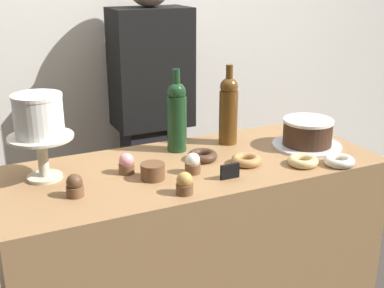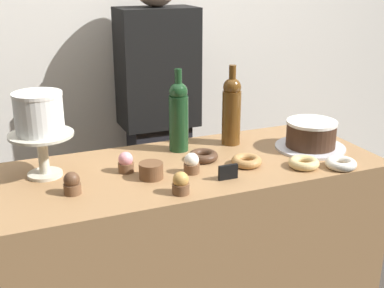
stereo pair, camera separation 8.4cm
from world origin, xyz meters
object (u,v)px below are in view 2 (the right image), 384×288
Objects in this scene: wine_bottle_amber at (232,110)px; wine_bottle_green at (179,115)px; cupcake_strawberry at (126,163)px; donut_maple at (247,161)px; cupcake_chocolate at (72,184)px; donut_glazed at (304,163)px; cupcake_caramel at (181,183)px; cookie_stack at (151,171)px; white_layer_cake at (39,113)px; cupcake_vanilla at (192,164)px; barista_figure at (159,126)px; cake_stand_pedestal at (42,147)px; donut_sugar at (341,164)px; chocolate_round_cake at (311,134)px; donut_chocolate at (203,156)px; price_sign_chalkboard at (228,172)px.

wine_bottle_amber is 0.23m from wine_bottle_green.
cupcake_strawberry is 0.66× the size of donut_maple.
cupcake_chocolate is at bearing -160.55° from wine_bottle_amber.
cupcake_chocolate is 0.63m from donut_maple.
wine_bottle_green is 0.51m from donut_glazed.
cupcake_caramel is 0.88× the size of cookie_stack.
cupcake_vanilla is at bearing -19.46° from white_layer_cake.
cookie_stack is 0.05× the size of barista_figure.
cake_stand_pedestal is 0.29m from cupcake_strawberry.
wine_bottle_green reaches higher than white_layer_cake.
donut_sugar is at bearing -64.76° from barista_figure.
white_layer_cake is 1.04m from chocolate_round_cake.
donut_chocolate is at bearing 0.43° from cupcake_strawberry.
wine_bottle_amber reaches higher than donut_glazed.
cake_stand_pedestal reaches higher than cupcake_strawberry.
barista_figure reaches higher than donut_chocolate.
barista_figure is (0.21, 0.84, -0.08)m from cupcake_caramel.
cupcake_caramel is at bearing -39.39° from white_layer_cake.
chocolate_round_cake is at bearing 4.06° from cupcake_chocolate.
donut_chocolate is at bearing 91.70° from price_sign_chalkboard.
chocolate_round_cake reaches higher than cookie_stack.
white_layer_cake is 0.75m from donut_maple.
cookie_stack reaches higher than donut_chocolate.
cake_stand_pedestal is 1.96× the size of donut_maple.
cake_stand_pedestal reaches higher than cookie_stack.
cupcake_chocolate is 0.66× the size of donut_glazed.
donut_maple is (0.17, -0.25, -0.13)m from wine_bottle_green.
cupcake_strawberry is (0.21, 0.11, 0.00)m from cupcake_chocolate.
cupcake_caramel is at bearing -39.39° from cake_stand_pedestal.
donut_chocolate is at bearing -92.49° from barista_figure.
cupcake_chocolate is at bearing 157.79° from cupcake_caramel.
white_layer_cake is at bearing 0.00° from cake_stand_pedestal.
cupcake_vanilla is (0.48, -0.17, -0.07)m from cake_stand_pedestal.
cupcake_vanilla is 0.13m from donut_chocolate.
white_layer_cake reaches higher than donut_sugar.
donut_chocolate is at bearing 174.13° from chocolate_round_cake.
cupcake_strawberry is (0.27, -0.07, -0.19)m from white_layer_cake.
cupcake_caramel is (0.38, -0.32, -0.07)m from cake_stand_pedestal.
wine_bottle_green reaches higher than cookie_stack.
wine_bottle_amber is 0.38m from donut_glazed.
price_sign_chalkboard is at bearing -143.13° from donut_maple.
price_sign_chalkboard is (0.24, -0.11, -0.00)m from cookie_stack.
wine_bottle_green is 4.38× the size of cupcake_strawberry.
cupcake_caramel is (0.32, -0.13, 0.00)m from cupcake_chocolate.
white_layer_cake reaches higher than cupcake_vanilla.
white_layer_cake is at bearing 173.46° from chocolate_round_cake.
white_layer_cake reaches higher than cupcake_chocolate.
donut_maple is 0.15m from price_sign_chalkboard.
cupcake_caramel reaches higher than donut_sugar.
cake_stand_pedestal is 0.81m from barista_figure.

